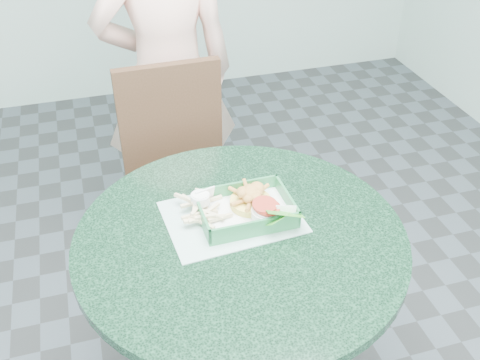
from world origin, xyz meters
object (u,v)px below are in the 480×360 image
object	(u,v)px
cafe_table	(240,284)
sauce_ramekin	(201,203)
diner_person	(168,71)
crab_sandwich	(251,201)
food_basket	(245,218)
dining_chair	(179,170)

from	to	relation	value
cafe_table	sauce_ramekin	distance (m)	0.26
diner_person	crab_sandwich	distance (m)	0.91
cafe_table	food_basket	size ratio (longest dim) A/B	3.51
diner_person	cafe_table	bearing A→B (deg)	89.85
cafe_table	dining_chair	world-z (taller)	dining_chair
diner_person	sauce_ramekin	world-z (taller)	diner_person
food_basket	cafe_table	bearing A→B (deg)	-116.56
crab_sandwich	diner_person	bearing A→B (deg)	94.21
diner_person	crab_sandwich	world-z (taller)	diner_person
dining_chair	food_basket	xyz separation A→B (m)	(0.08, -0.62, 0.23)
dining_chair	food_basket	world-z (taller)	dining_chair
cafe_table	diner_person	world-z (taller)	diner_person
cafe_table	food_basket	xyz separation A→B (m)	(0.03, 0.07, 0.19)
diner_person	food_basket	xyz separation A→B (m)	(0.04, -0.93, -0.04)
sauce_ramekin	cafe_table	bearing A→B (deg)	-57.92
dining_chair	food_basket	size ratio (longest dim) A/B	3.64
food_basket	sauce_ramekin	xyz separation A→B (m)	(-0.11, 0.06, 0.03)
food_basket	crab_sandwich	bearing A→B (deg)	46.26
diner_person	food_basket	world-z (taller)	diner_person
sauce_ramekin	dining_chair	bearing A→B (deg)	86.57
dining_chair	sauce_ramekin	distance (m)	0.63
food_basket	crab_sandwich	distance (m)	0.05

